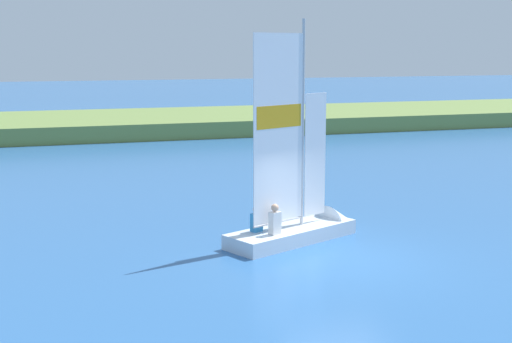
# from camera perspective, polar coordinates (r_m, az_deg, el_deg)

# --- Properties ---
(ground_plane) EXTENTS (200.00, 200.00, 0.00)m
(ground_plane) POSITION_cam_1_polar(r_m,az_deg,el_deg) (17.37, 6.95, -7.15)
(ground_plane) COLOR #2D609E
(shore_bank) EXTENTS (80.00, 10.77, 0.96)m
(shore_bank) POSITION_cam_1_polar(r_m,az_deg,el_deg) (44.70, -8.49, 3.92)
(shore_bank) COLOR olive
(shore_bank) RESTS_ON ground
(sailboat) EXTENTS (4.38, 2.81, 6.19)m
(sailboat) POSITION_cam_1_polar(r_m,az_deg,el_deg) (19.22, 4.16, -3.81)
(sailboat) COLOR silver
(sailboat) RESTS_ON ground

